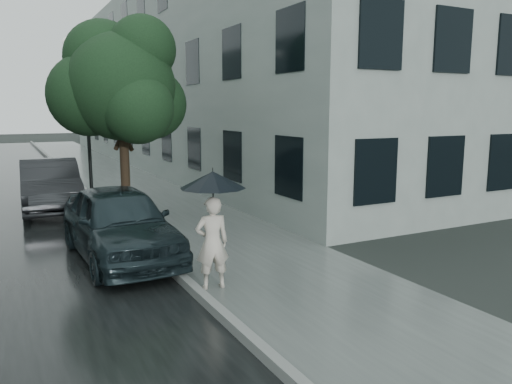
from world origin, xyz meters
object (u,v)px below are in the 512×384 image
pedestrian (212,243)px  lamp_post (83,108)px  street_tree (120,85)px  car_far (50,185)px  car_near (119,223)px

pedestrian → lamp_post: (-0.39, 10.43, 2.24)m
street_tree → lamp_post: bearing=94.5°
pedestrian → car_far: size_ratio=0.34×
street_tree → car_near: bearing=-104.5°
street_tree → car_near: size_ratio=1.25×
pedestrian → car_near: bearing=-60.7°
lamp_post → car_near: (-0.61, -7.98, -2.29)m
pedestrian → car_near: (-1.00, 2.45, -0.05)m
pedestrian → lamp_post: 10.67m
car_far → lamp_post: bearing=58.0°
street_tree → pedestrian: bearing=-89.5°
pedestrian → car_near: 2.64m
street_tree → lamp_post: (-0.34, 4.31, -0.59)m
car_near → car_far: size_ratio=0.95×
street_tree → car_near: (-0.95, -3.67, -2.88)m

